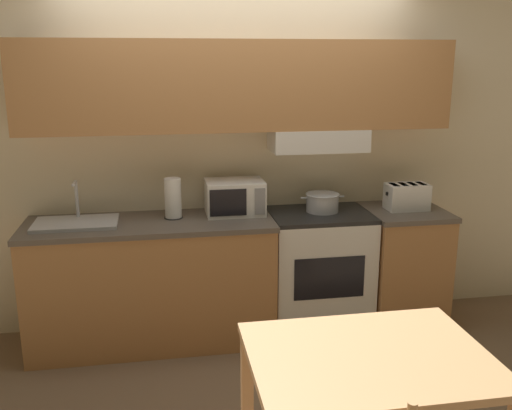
{
  "coord_description": "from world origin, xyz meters",
  "views": [
    {
      "loc": [
        -0.57,
        -4.13,
        1.99
      ],
      "look_at": [
        0.05,
        -0.54,
        1.05
      ],
      "focal_mm": 40.0,
      "sensor_mm": 36.0,
      "label": 1
    }
  ],
  "objects": [
    {
      "name": "lower_counter_main",
      "position": [
        -0.65,
        -0.29,
        0.45
      ],
      "size": [
        1.71,
        0.61,
        0.9
      ],
      "color": "#B27A47",
      "rests_on": "ground_plane"
    },
    {
      "name": "paper_towel_roll",
      "position": [
        -0.48,
        -0.23,
        1.04
      ],
      "size": [
        0.13,
        0.13,
        0.28
      ],
      "color": "black",
      "rests_on": "lower_counter_main"
    },
    {
      "name": "dining_table",
      "position": [
        0.28,
        -2.07,
        0.66
      ],
      "size": [
        1.02,
        0.77,
        0.77
      ],
      "color": "tan",
      "rests_on": "ground_plane"
    },
    {
      "name": "toaster",
      "position": [
        1.23,
        -0.29,
        1.0
      ],
      "size": [
        0.31,
        0.18,
        0.19
      ],
      "color": "white",
      "rests_on": "lower_counter_right_stub"
    },
    {
      "name": "wall_back",
      "position": [
        0.02,
        -0.06,
        1.52
      ],
      "size": [
        5.4,
        0.38,
        2.55
      ],
      "color": "beige",
      "rests_on": "ground_plane"
    },
    {
      "name": "stove_range",
      "position": [
        0.57,
        -0.28,
        0.45
      ],
      "size": [
        0.72,
        0.56,
        0.9
      ],
      "color": "white",
      "rests_on": "ground_plane"
    },
    {
      "name": "cooking_pot",
      "position": [
        0.59,
        -0.24,
        0.97
      ],
      "size": [
        0.33,
        0.25,
        0.13
      ],
      "color": "#B7BABF",
      "rests_on": "stove_range"
    },
    {
      "name": "microwave",
      "position": [
        -0.04,
        -0.19,
        1.02
      ],
      "size": [
        0.41,
        0.31,
        0.24
      ],
      "color": "white",
      "rests_on": "lower_counter_main"
    },
    {
      "name": "lower_counter_right_stub",
      "position": [
        1.22,
        -0.29,
        0.45
      ],
      "size": [
        0.57,
        0.61,
        0.9
      ],
      "color": "#B27A47",
      "rests_on": "ground_plane"
    },
    {
      "name": "sink_basin",
      "position": [
        -1.14,
        -0.29,
        0.92
      ],
      "size": [
        0.55,
        0.34,
        0.28
      ],
      "color": "#B7BABF",
      "rests_on": "lower_counter_main"
    },
    {
      "name": "ground_plane",
      "position": [
        0.0,
        0.0,
        0.0
      ],
      "size": [
        16.0,
        16.0,
        0.0
      ],
      "primitive_type": "plane",
      "color": "#7F664C"
    }
  ]
}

